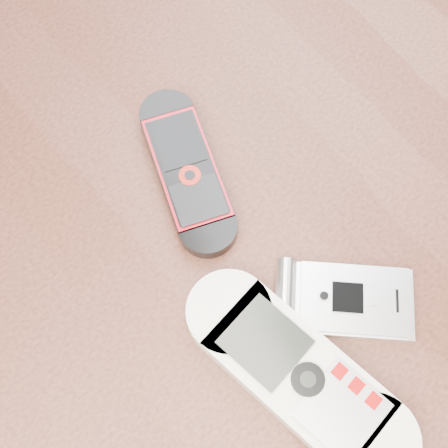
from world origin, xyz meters
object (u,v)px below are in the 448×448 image
Objects in this scene: nokia_white at (298,374)px; motorola_razr at (350,300)px; table at (220,276)px; nokia_black_red at (187,170)px.

nokia_white is 0.06m from motorola_razr.
table is at bearing 69.03° from nokia_white.
motorola_razr reaches higher than table.
nokia_white is (-0.03, -0.11, 0.12)m from table.
table is 6.69× the size of nokia_white.
nokia_white reaches higher than motorola_razr.
nokia_white reaches higher than table.
nokia_white reaches higher than nokia_black_red.
nokia_black_red is (0.04, 0.16, -0.00)m from nokia_white.
nokia_white is 1.82× the size of motorola_razr.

